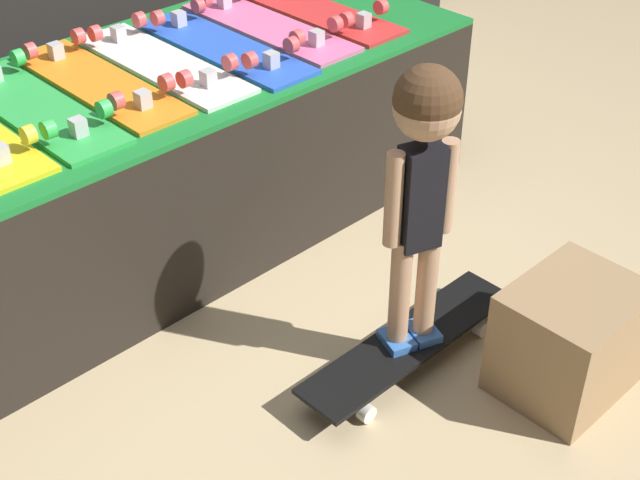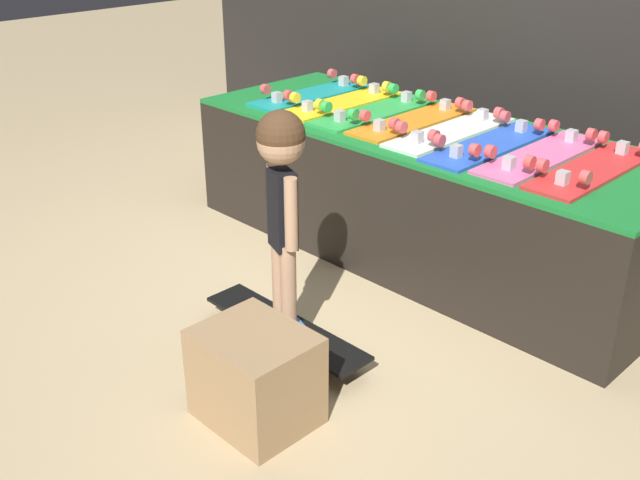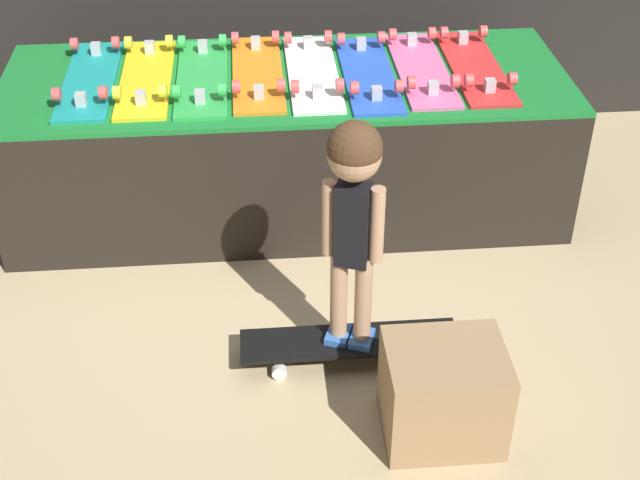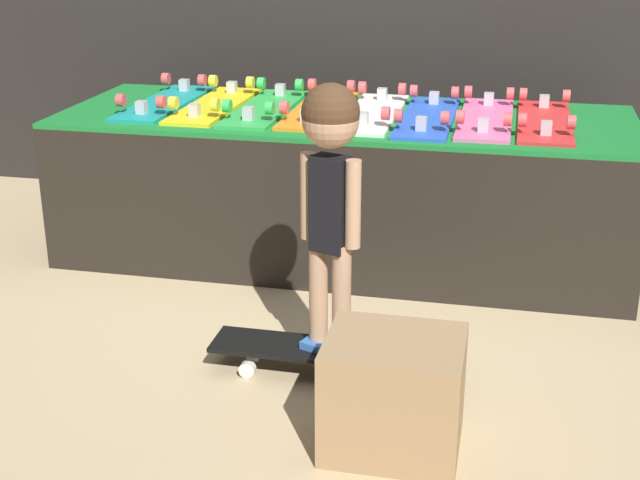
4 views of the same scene
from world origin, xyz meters
The scene contains 11 objects.
ground_plane centered at (0.00, 0.00, 0.00)m, with size 16.00×16.00×0.00m, color tan.
display_rack centered at (0.00, 0.57, 0.31)m, with size 2.34×0.86×0.61m.
skateboard_green_on_rack centered at (-0.34, 0.57, 0.63)m, with size 0.21×0.74×0.09m.
skateboard_orange_on_rack centered at (-0.11, 0.59, 0.63)m, with size 0.21×0.74×0.09m.
skateboard_white_on_rack centered at (0.11, 0.58, 0.63)m, with size 0.21×0.74×0.09m.
skateboard_blue_on_rack centered at (0.34, 0.54, 0.63)m, with size 0.21×0.74×0.09m.
skateboard_pink_on_rack centered at (0.57, 0.57, 0.63)m, with size 0.21×0.74×0.09m.
skateboard_red_on_rack centered at (0.80, 0.57, 0.63)m, with size 0.21×0.74×0.09m.
skateboard_on_floor centered at (0.16, -0.49, 0.07)m, with size 0.77×0.18×0.09m.
child centered at (0.16, -0.49, 0.69)m, with size 0.20×0.17×0.85m.
storage_box centered at (0.41, -0.85, 0.17)m, with size 0.37×0.31×0.33m.
Camera 1 is at (-1.38, -1.71, 1.81)m, focal length 50.00 mm.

